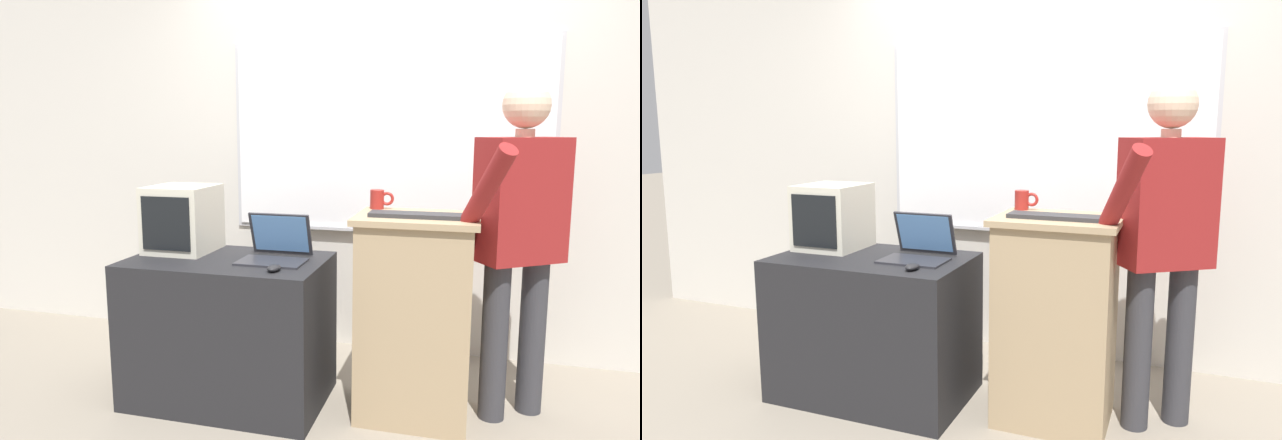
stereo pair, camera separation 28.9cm
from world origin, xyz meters
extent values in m
plane|color=gray|center=(0.00, 0.00, 0.00)|extent=(30.00, 30.00, 0.00)
cube|color=beige|center=(0.00, 1.24, 1.49)|extent=(6.40, 0.12, 2.98)
cube|color=#B7B7BC|center=(0.03, 1.17, 1.39)|extent=(2.04, 0.02, 1.22)
cube|color=white|center=(0.03, 1.17, 1.39)|extent=(1.99, 0.02, 1.17)
cube|color=#B7B7BC|center=(0.03, 1.15, 0.80)|extent=(1.79, 0.04, 0.02)
cube|color=tan|center=(0.32, 0.33, 0.50)|extent=(0.55, 0.45, 1.01)
cube|color=tan|center=(0.32, 0.33, 1.02)|extent=(0.60, 0.48, 0.03)
cube|color=black|center=(-0.65, 0.24, 0.39)|extent=(1.03, 0.64, 0.78)
cylinder|color=#333338|center=(0.71, 0.39, 0.40)|extent=(0.13, 0.13, 0.81)
cylinder|color=#333338|center=(0.90, 0.52, 0.40)|extent=(0.13, 0.13, 0.81)
cube|color=maroon|center=(0.81, 0.46, 1.11)|extent=(0.46, 0.41, 0.61)
cylinder|color=beige|center=(0.81, 0.46, 1.43)|extent=(0.09, 0.09, 0.04)
sphere|color=beige|center=(0.81, 0.46, 1.56)|extent=(0.22, 0.22, 0.22)
cylinder|color=maroon|center=(0.62, 0.15, 1.15)|extent=(0.31, 0.40, 0.51)
cylinder|color=maroon|center=(1.00, 0.59, 1.09)|extent=(0.08, 0.08, 0.58)
cube|color=#28282D|center=(-0.40, 0.21, 0.78)|extent=(0.34, 0.22, 0.01)
cube|color=#28282D|center=(-0.40, 0.36, 0.90)|extent=(0.33, 0.09, 0.23)
cube|color=#598CCC|center=(-0.40, 0.35, 0.90)|extent=(0.30, 0.07, 0.20)
cube|color=#2D2D30|center=(0.32, 0.27, 1.05)|extent=(0.44, 0.13, 0.02)
ellipsoid|color=black|center=(-0.33, 0.05, 0.79)|extent=(0.06, 0.10, 0.03)
cube|color=beige|center=(-0.97, 0.36, 0.96)|extent=(0.34, 0.36, 0.36)
cube|color=black|center=(-0.97, 0.17, 0.96)|extent=(0.28, 0.01, 0.28)
cylinder|color=maroon|center=(0.09, 0.50, 1.09)|extent=(0.07, 0.07, 0.10)
torus|color=maroon|center=(0.14, 0.50, 1.09)|extent=(0.07, 0.02, 0.07)
camera|label=1|loc=(0.59, -2.45, 1.46)|focal=32.00mm
camera|label=2|loc=(0.87, -2.36, 1.46)|focal=32.00mm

